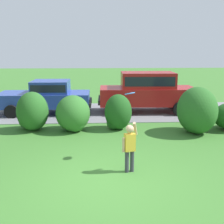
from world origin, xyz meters
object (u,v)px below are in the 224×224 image
at_px(parked_sedan, 46,96).
at_px(parked_suv, 147,90).
at_px(child_thrower, 130,144).
at_px(frisbee, 130,93).

relative_size(parked_sedan, parked_suv, 0.93).
xyz_separation_m(child_thrower, frisbee, (0.10, 0.98, 1.12)).
xyz_separation_m(parked_sedan, frisbee, (3.25, -5.92, 0.98)).
distance_m(parked_suv, child_thrower, 7.18).
relative_size(parked_sedan, child_thrower, 3.43).
bearing_deg(parked_sedan, child_thrower, -65.45).
height_order(parked_sedan, frisbee, frisbee).
relative_size(parked_suv, frisbee, 16.42).
height_order(child_thrower, frisbee, frisbee).
bearing_deg(frisbee, child_thrower, -95.82).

